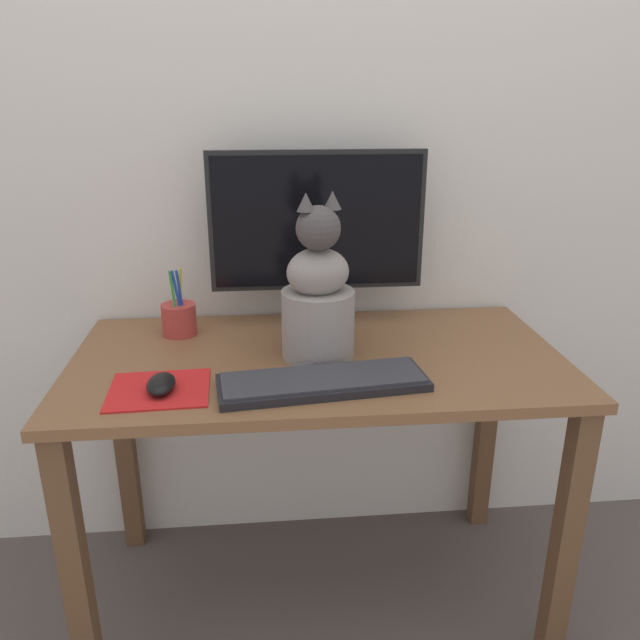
{
  "coord_description": "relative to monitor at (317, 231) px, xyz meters",
  "views": [
    {
      "loc": [
        -0.12,
        -1.34,
        1.29
      ],
      "look_at": [
        -0.0,
        -0.08,
        0.83
      ],
      "focal_mm": 35.0,
      "sensor_mm": 36.0,
      "label": 1
    }
  ],
  "objects": [
    {
      "name": "desk",
      "position": [
        -0.02,
        -0.2,
        -0.37
      ],
      "size": [
        1.15,
        0.6,
        0.71
      ],
      "color": "brown",
      "rests_on": "ground_plane"
    },
    {
      "name": "ground_plane",
      "position": [
        -0.02,
        -0.2,
        -0.96
      ],
      "size": [
        12.0,
        12.0,
        0.0
      ],
      "primitive_type": "plane",
      "color": "#564C47"
    },
    {
      "name": "keyboard",
      "position": [
        -0.02,
        -0.37,
        -0.24
      ],
      "size": [
        0.45,
        0.19,
        0.02
      ],
      "rotation": [
        0.0,
        0.0,
        0.11
      ],
      "color": "black",
      "rests_on": "desk"
    },
    {
      "name": "pen_cup",
      "position": [
        -0.36,
        -0.03,
        -0.21
      ],
      "size": [
        0.09,
        0.09,
        0.17
      ],
      "color": "#B23833",
      "rests_on": "desk"
    },
    {
      "name": "computer_mouse_left",
      "position": [
        -0.36,
        -0.36,
        -0.24
      ],
      "size": [
        0.06,
        0.1,
        0.03
      ],
      "color": "black",
      "rests_on": "mousepad_left"
    },
    {
      "name": "wall_back",
      "position": [
        -0.02,
        0.13,
        0.29
      ],
      "size": [
        7.0,
        0.04,
        2.5
      ],
      "color": "silver",
      "rests_on": "ground_plane"
    },
    {
      "name": "cat",
      "position": [
        -0.02,
        -0.21,
        -0.11
      ],
      "size": [
        0.22,
        0.26,
        0.38
      ],
      "rotation": [
        0.0,
        0.0,
        0.27
      ],
      "color": "gray",
      "rests_on": "desk"
    },
    {
      "name": "mousepad_left",
      "position": [
        -0.36,
        -0.36,
        -0.25
      ],
      "size": [
        0.21,
        0.19,
        0.0
      ],
      "rotation": [
        0.0,
        0.0,
        0.04
      ],
      "color": "red",
      "rests_on": "desk"
    },
    {
      "name": "monitor",
      "position": [
        0.0,
        0.0,
        0.0
      ],
      "size": [
        0.54,
        0.17,
        0.45
      ],
      "color": "black",
      "rests_on": "desk"
    }
  ]
}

